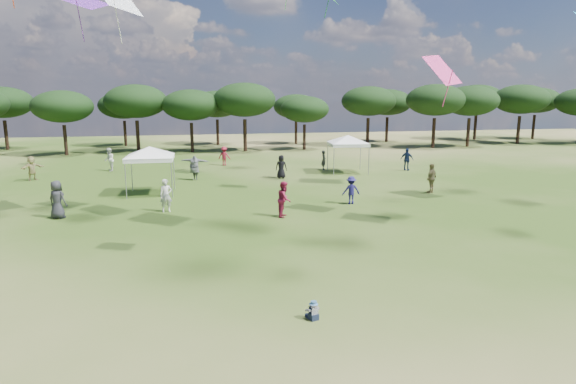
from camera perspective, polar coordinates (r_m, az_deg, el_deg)
ground at (r=11.85m, az=7.78°, el=-19.14°), size 140.00×140.00×0.00m
tree_line at (r=57.30m, az=-6.48°, el=10.56°), size 108.78×17.63×7.77m
tent_left at (r=30.96m, az=-16.10°, el=4.98°), size 5.75×5.75×3.29m
tent_right at (r=38.79m, az=7.14°, el=6.53°), size 5.89×5.89×3.31m
toddler at (r=13.51m, az=3.00°, el=-13.92°), size 0.40×0.43×0.53m
festival_crowd at (r=33.46m, az=-10.83°, el=2.26°), size 30.81×20.56×1.92m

